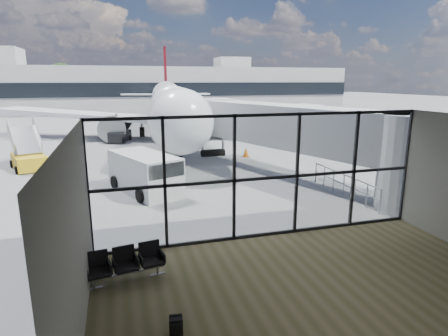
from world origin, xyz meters
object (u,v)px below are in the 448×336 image
belt_loader (120,135)px  backpack (176,326)px  seating_row (125,262)px  mobile_stairs (29,159)px  service_van (146,173)px  airliner (170,105)px

belt_loader → backpack: bearing=-68.4°
seating_row → mobile_stairs: bearing=99.3°
seating_row → service_van: 8.72m
belt_loader → mobile_stairs: 11.43m
backpack → service_van: bearing=94.9°
airliner → belt_loader: (-5.25, -3.29, -2.55)m
seating_row → belt_loader: belt_loader is taller
airliner → service_van: airliner is taller
seating_row → backpack: (1.01, -2.81, -0.32)m
seating_row → airliner: 29.81m
mobile_stairs → airliner: bearing=29.8°
seating_row → belt_loader: size_ratio=0.56×
airliner → service_van: (-4.28, -20.56, -2.10)m
service_van → airliner: bearing=55.7°
mobile_stairs → seating_row: bearing=-90.8°
backpack → airliner: (4.56, 31.98, 2.90)m
belt_loader → mobile_stairs: (-5.89, -9.79, 0.04)m
belt_loader → mobile_stairs: bearing=-100.8°
seating_row → mobile_stairs: mobile_stairs is taller
seating_row → airliner: airliner is taller
service_van → belt_loader: bearing=70.7°
backpack → service_van: size_ratio=0.09×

